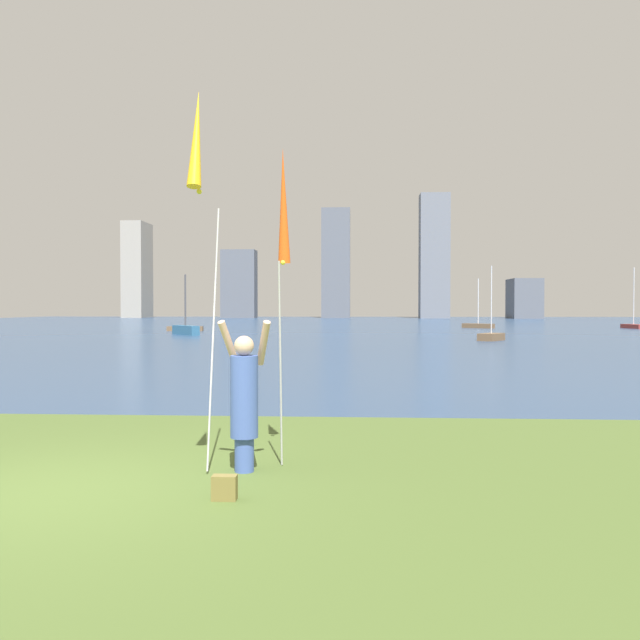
% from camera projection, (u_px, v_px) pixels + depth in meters
% --- Properties ---
extents(ground, '(120.00, 138.00, 0.12)m').
position_uv_depth(ground, '(320.00, 329.00, 57.68)').
color(ground, '#475B28').
extents(person, '(0.67, 0.50, 1.83)m').
position_uv_depth(person, '(244.00, 397.00, 7.67)').
color(person, '#3F59A5').
rests_on(person, ground).
extents(kite_flag_left, '(0.16, 1.34, 4.40)m').
position_uv_depth(kite_flag_left, '(198.00, 151.00, 7.07)').
color(kite_flag_left, '#B2B2B7').
rests_on(kite_flag_left, ground).
extents(kite_flag_right, '(0.16, 0.67, 4.00)m').
position_uv_depth(kite_flag_right, '(283.00, 212.00, 8.12)').
color(kite_flag_right, '#B2B2B7').
rests_on(kite_flag_right, ground).
extents(bag, '(0.25, 0.14, 0.26)m').
position_uv_depth(bag, '(224.00, 488.00, 6.54)').
color(bag, olive).
rests_on(bag, ground).
extents(sailboat_2, '(2.96, 0.88, 4.60)m').
position_uv_depth(sailboat_2, '(185.00, 327.00, 52.19)').
color(sailboat_2, brown).
rests_on(sailboat_2, ground).
extents(sailboat_3, '(1.33, 2.88, 5.60)m').
position_uv_depth(sailboat_3, '(633.00, 325.00, 58.22)').
color(sailboat_3, maroon).
rests_on(sailboat_3, ground).
extents(sailboat_5, '(2.53, 2.77, 4.29)m').
position_uv_depth(sailboat_5, '(186.00, 329.00, 45.07)').
color(sailboat_5, '#2D6084').
rests_on(sailboat_5, ground).
extents(sailboat_6, '(2.80, 2.55, 4.61)m').
position_uv_depth(sailboat_6, '(478.00, 325.00, 59.20)').
color(sailboat_6, brown).
rests_on(sailboat_6, ground).
extents(sailboat_8, '(1.85, 2.05, 4.40)m').
position_uv_depth(sailboat_8, '(491.00, 336.00, 37.39)').
color(sailboat_8, brown).
rests_on(sailboat_8, ground).
extents(skyline_tower_0, '(3.77, 6.77, 17.43)m').
position_uv_depth(skyline_tower_0, '(137.00, 270.00, 116.86)').
color(skyline_tower_0, gray).
rests_on(skyline_tower_0, ground).
extents(skyline_tower_1, '(6.04, 3.83, 12.07)m').
position_uv_depth(skyline_tower_1, '(239.00, 284.00, 113.31)').
color(skyline_tower_1, '#565B66').
rests_on(skyline_tower_1, ground).
extents(skyline_tower_2, '(5.04, 4.28, 19.43)m').
position_uv_depth(skyline_tower_2, '(336.00, 264.00, 113.63)').
color(skyline_tower_2, '#565B66').
rests_on(skyline_tower_2, ground).
extents(skyline_tower_3, '(5.02, 3.75, 21.39)m').
position_uv_depth(skyline_tower_3, '(434.00, 256.00, 109.54)').
color(skyline_tower_3, slate).
rests_on(skyline_tower_3, ground).
extents(skyline_tower_4, '(4.86, 6.39, 6.73)m').
position_uv_depth(skyline_tower_4, '(524.00, 299.00, 108.09)').
color(skyline_tower_4, '#565B66').
rests_on(skyline_tower_4, ground).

